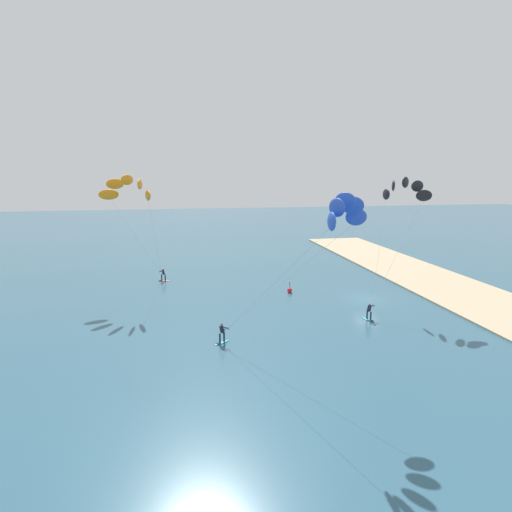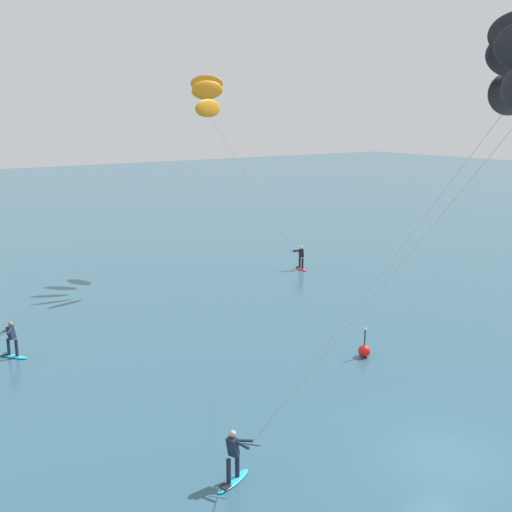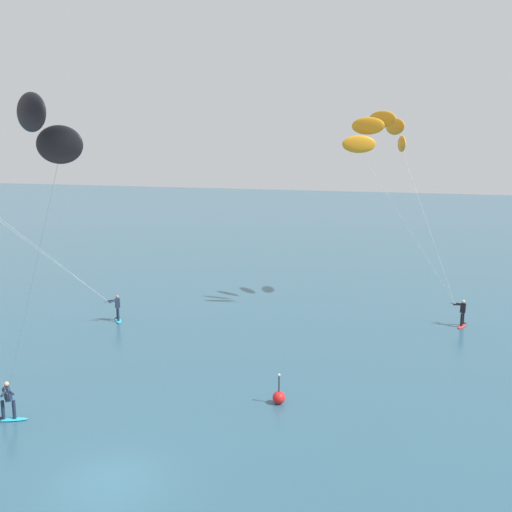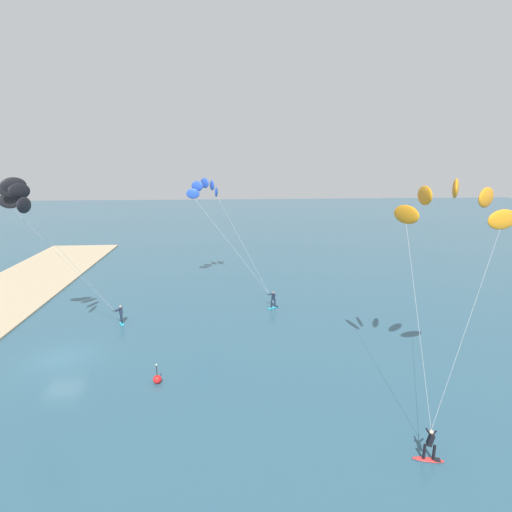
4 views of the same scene
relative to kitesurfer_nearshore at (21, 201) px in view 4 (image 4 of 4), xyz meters
The scene contains 5 objects.
ground_plane 11.70m from the kitesurfer_nearshore, 49.11° to the left, with size 240.00×240.00×0.00m, color #2D566B.
kitesurfer_nearshore is the anchor object (origin of this frame).
kitesurfer_mid_water 28.36m from the kitesurfer_nearshore, 72.78° to the left, with size 8.20×7.06×13.17m.
kitesurfer_far_out 19.14m from the kitesurfer_nearshore, 138.87° to the left, with size 10.08×9.37×12.22m.
marker_buoy 15.91m from the kitesurfer_nearshore, 59.28° to the left, with size 0.56×0.56×1.38m.
Camera 4 is at (27.66, 12.25, 14.16)m, focal length 28.12 mm.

